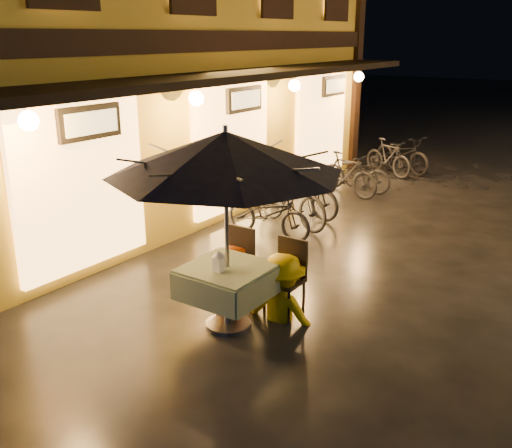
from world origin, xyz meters
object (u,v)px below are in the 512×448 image
Objects in this scene: cafe_table at (228,281)px; person_orange at (231,247)px; table_lantern at (219,260)px; bicycle_0 at (268,213)px; patio_umbrella at (225,153)px; person_yellow at (283,256)px.

cafe_table is 0.65× the size of person_orange.
cafe_table is at bearing 90.00° from table_lantern.
bicycle_0 is (-1.39, 3.00, -0.15)m from cafe_table.
table_lantern reaches higher than bicycle_0.
patio_umbrella is at bearing 90.00° from table_lantern.
table_lantern is at bearing -90.00° from patio_umbrella.
table_lantern is 0.15× the size of bicycle_0.
person_orange is 2.63m from bicycle_0.
cafe_table is at bearing 26.57° from patio_umbrella.
person_yellow is 3.05m from bicycle_0.
table_lantern is (0.00, -0.16, 0.33)m from cafe_table.
person_orange is 0.92× the size of bicycle_0.
person_yellow is (0.42, 0.57, -1.33)m from patio_umbrella.
person_yellow is (0.42, 0.73, -0.10)m from table_lantern.
cafe_table is 0.37m from table_lantern.
patio_umbrella reaches higher than bicycle_0.
table_lantern reaches higher than cafe_table.
table_lantern is at bearing 53.39° from person_yellow.
patio_umbrella reaches higher than table_lantern.
cafe_table is 3.96× the size of table_lantern.
patio_umbrella reaches higher than person_orange.
cafe_table is at bearing 105.34° from person_orange.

